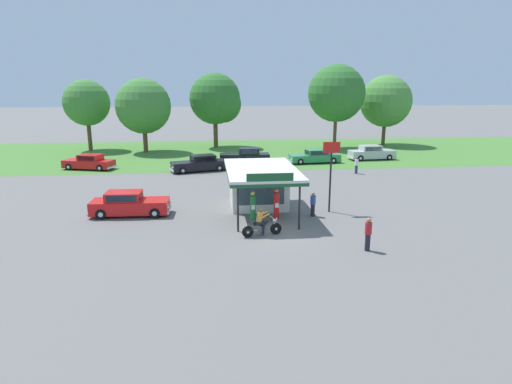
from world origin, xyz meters
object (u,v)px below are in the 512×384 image
(bystander_strolling_foreground, at_px, (313,204))
(featured_classic_sedan, at_px, (129,204))
(gas_pump_nearside, at_px, (253,208))
(motorcycle_with_rider, at_px, (261,225))
(parked_car_back_row_centre_left, at_px, (315,157))
(parked_car_back_row_far_left, at_px, (245,156))
(parked_car_back_row_centre, at_px, (200,164))
(gas_pump_offside, at_px, (276,206))
(parked_car_back_row_right, at_px, (89,162))
(roadside_pole_sign, at_px, (331,164))
(bystander_leaning_by_kiosk, at_px, (356,165))
(bystander_admiring_sedan, at_px, (368,233))
(parked_car_back_row_centre_right, at_px, (371,153))

(bystander_strolling_foreground, bearing_deg, featured_classic_sedan, 172.56)
(gas_pump_nearside, distance_m, motorcycle_with_rider, 2.70)
(parked_car_back_row_centre_left, relative_size, bystander_strolling_foreground, 3.62)
(parked_car_back_row_far_left, xyz_separation_m, parked_car_back_row_centre, (-4.75, -3.88, -0.02))
(gas_pump_offside, height_order, parked_car_back_row_right, gas_pump_offside)
(roadside_pole_sign, bearing_deg, parked_car_back_row_far_left, 101.69)
(motorcycle_with_rider, height_order, parked_car_back_row_centre, motorcycle_with_rider)
(bystander_strolling_foreground, xyz_separation_m, bystander_leaning_by_kiosk, (7.27, 12.90, -0.00))
(gas_pump_nearside, relative_size, parked_car_back_row_right, 0.35)
(parked_car_back_row_right, height_order, parked_car_back_row_centre_left, parked_car_back_row_right)
(featured_classic_sedan, distance_m, parked_car_back_row_centre, 14.89)
(featured_classic_sedan, xyz_separation_m, bystander_admiring_sedan, (12.90, -7.60, 0.20))
(motorcycle_with_rider, distance_m, bystander_leaning_by_kiosk, 19.58)
(gas_pump_nearside, bearing_deg, parked_car_back_row_centre_right, 53.75)
(motorcycle_with_rider, bearing_deg, parked_car_back_row_centre_left, 69.21)
(featured_classic_sedan, distance_m, roadside_pole_sign, 13.12)
(motorcycle_with_rider, distance_m, featured_classic_sedan, 9.25)
(bystander_admiring_sedan, bearing_deg, featured_classic_sedan, 149.50)
(motorcycle_with_rider, relative_size, featured_classic_sedan, 0.44)
(featured_classic_sedan, height_order, bystander_admiring_sedan, bystander_admiring_sedan)
(featured_classic_sedan, height_order, bystander_strolling_foreground, bystander_strolling_foreground)
(bystander_admiring_sedan, relative_size, bystander_leaning_by_kiosk, 1.10)
(parked_car_back_row_centre_left, xyz_separation_m, parked_car_back_row_far_left, (-7.39, 0.64, 0.06))
(bystander_leaning_by_kiosk, xyz_separation_m, roadside_pole_sign, (-5.95, -12.04, 2.33))
(parked_car_back_row_centre, relative_size, bystander_strolling_foreground, 3.61)
(featured_classic_sedan, xyz_separation_m, parked_car_back_row_centre, (4.24, 14.27, -0.01))
(featured_classic_sedan, relative_size, parked_car_back_row_right, 0.96)
(motorcycle_with_rider, distance_m, bystander_admiring_sedan, 5.73)
(parked_car_back_row_far_left, bearing_deg, parked_car_back_row_right, -173.64)
(bystander_leaning_by_kiosk, distance_m, roadside_pole_sign, 13.63)
(motorcycle_with_rider, height_order, featured_classic_sedan, motorcycle_with_rider)
(roadside_pole_sign, bearing_deg, bystander_leaning_by_kiosk, 63.69)
(gas_pump_offside, relative_size, parked_car_back_row_centre, 0.35)
(parked_car_back_row_centre, relative_size, bystander_admiring_sedan, 3.31)
(parked_car_back_row_centre, xyz_separation_m, bystander_admiring_sedan, (8.66, -21.87, 0.20))
(gas_pump_nearside, height_order, roadside_pole_sign, roadside_pole_sign)
(parked_car_back_row_centre_right, xyz_separation_m, parked_car_back_row_far_left, (-14.16, -0.79, -0.00))
(parked_car_back_row_centre, xyz_separation_m, bystander_strolling_foreground, (7.33, -15.78, 0.12))
(parked_car_back_row_centre_right, height_order, bystander_strolling_foreground, parked_car_back_row_centre_right)
(parked_car_back_row_centre_left, distance_m, bystander_strolling_foreground, 19.63)
(parked_car_back_row_centre, bearing_deg, gas_pump_nearside, -78.12)
(parked_car_back_row_centre_right, distance_m, parked_car_back_row_far_left, 14.19)
(featured_classic_sedan, bearing_deg, bystander_leaning_by_kiosk, 31.18)
(gas_pump_nearside, relative_size, bystander_admiring_sedan, 1.09)
(featured_classic_sedan, xyz_separation_m, parked_car_back_row_far_left, (8.98, 18.15, 0.01))
(gas_pump_offside, bearing_deg, motorcycle_with_rider, -115.07)
(parked_car_back_row_centre_right, height_order, parked_car_back_row_right, parked_car_back_row_centre_right)
(parked_car_back_row_centre_right, relative_size, bystander_leaning_by_kiosk, 3.38)
(parked_car_back_row_centre_right, xyz_separation_m, bystander_admiring_sedan, (-10.25, -26.54, 0.18))
(gas_pump_offside, xyz_separation_m, parked_car_back_row_centre, (-4.91, 16.41, -0.22))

